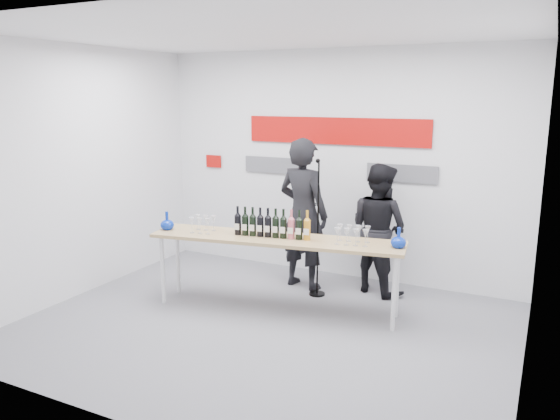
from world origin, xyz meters
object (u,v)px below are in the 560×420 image
at_px(tasting_table, 276,243).
at_px(presenter_right, 378,228).
at_px(mic_stand, 317,255).
at_px(presenter_left, 303,214).

height_order(tasting_table, presenter_right, presenter_right).
bearing_deg(presenter_right, mic_stand, 61.36).
relative_size(tasting_table, mic_stand, 1.72).
bearing_deg(tasting_table, presenter_left, 83.65).
bearing_deg(mic_stand, presenter_right, 56.99).
xyz_separation_m(tasting_table, presenter_right, (0.85, 1.12, 0.01)).
relative_size(presenter_right, mic_stand, 0.95).
distance_m(tasting_table, mic_stand, 0.74).
bearing_deg(mic_stand, tasting_table, -90.79).
height_order(tasting_table, mic_stand, mic_stand).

